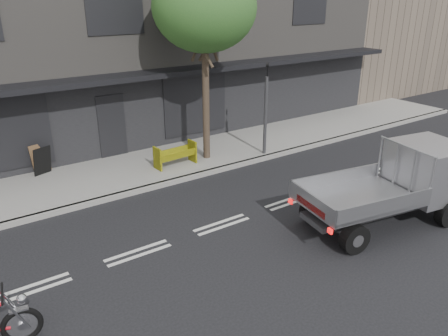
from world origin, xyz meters
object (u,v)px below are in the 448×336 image
at_px(traffic_light_pole, 266,114).
at_px(flatbed_ute, 415,175).
at_px(street_tree, 204,8).
at_px(construction_barrier, 178,156).
at_px(sandwich_board, 42,161).

relative_size(traffic_light_pole, flatbed_ute, 0.72).
height_order(street_tree, construction_barrier, street_tree).
relative_size(flatbed_ute, construction_barrier, 3.31).
bearing_deg(flatbed_ute, traffic_light_pole, 103.46).
distance_m(flatbed_ute, construction_barrier, 7.42).
relative_size(flatbed_ute, sandwich_board, 5.06).
bearing_deg(construction_barrier, sandwich_board, 153.66).
relative_size(construction_barrier, sandwich_board, 1.53).
distance_m(street_tree, construction_barrier, 4.91).
relative_size(street_tree, flatbed_ute, 1.40).
height_order(traffic_light_pole, flatbed_ute, traffic_light_pole).
xyz_separation_m(traffic_light_pole, construction_barrier, (-3.33, 0.56, -1.09)).
xyz_separation_m(street_tree, sandwich_board, (-5.29, 1.67, -4.65)).
relative_size(street_tree, sandwich_board, 7.06).
xyz_separation_m(flatbed_ute, sandwich_board, (-7.65, 8.37, -0.58)).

